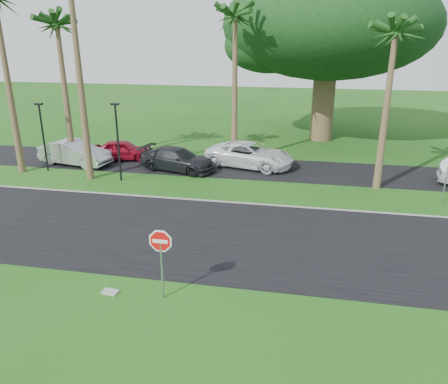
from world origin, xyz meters
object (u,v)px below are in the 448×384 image
at_px(car_minivan, 250,155).
at_px(stop_sign_near, 161,250).
at_px(stop_sign_far, 447,171).
at_px(car_dark, 177,160).
at_px(car_red, 123,150).
at_px(car_silver, 75,153).

bearing_deg(car_minivan, stop_sign_near, -168.08).
bearing_deg(stop_sign_far, car_dark, -11.64).
xyz_separation_m(car_dark, car_minivan, (4.48, 1.69, 0.08)).
bearing_deg(stop_sign_near, car_red, 117.43).
xyz_separation_m(stop_sign_near, stop_sign_far, (11.50, 11.00, 0.00)).
relative_size(car_silver, car_red, 1.21).
xyz_separation_m(stop_sign_far, car_silver, (-22.36, 3.07, -0.95)).
height_order(car_red, car_minivan, car_minivan).
distance_m(stop_sign_near, car_silver, 17.80).
height_order(car_red, car_dark, car_dark).
relative_size(car_dark, car_minivan, 0.86).
height_order(stop_sign_near, car_dark, stop_sign_near).
bearing_deg(stop_sign_near, car_silver, 127.66).
bearing_deg(car_silver, stop_sign_near, -132.05).
xyz_separation_m(stop_sign_near, car_red, (-8.23, 15.86, -1.08)).
height_order(stop_sign_near, car_red, stop_sign_near).
relative_size(stop_sign_far, car_red, 0.64).
distance_m(stop_sign_near, car_dark, 14.66).
bearing_deg(car_dark, car_silver, 104.49).
height_order(stop_sign_near, stop_sign_far, same).
xyz_separation_m(stop_sign_near, car_silver, (-10.86, 14.07, -0.95)).
bearing_deg(car_minivan, car_red, 104.46).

